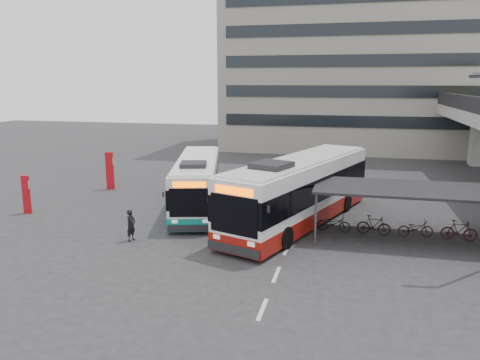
# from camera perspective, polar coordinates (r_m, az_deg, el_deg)

# --- Properties ---
(ground) EXTENTS (120.00, 120.00, 0.00)m
(ground) POSITION_cam_1_polar(r_m,az_deg,el_deg) (22.40, -0.72, -7.91)
(ground) COLOR #28282B
(ground) RESTS_ON ground
(bike_shelter) EXTENTS (10.00, 4.00, 2.54)m
(bike_shelter) POSITION_cam_1_polar(r_m,az_deg,el_deg) (24.44, 20.86, -3.28)
(bike_shelter) COLOR #595B60
(bike_shelter) RESTS_ON ground
(office_block) EXTENTS (30.00, 15.00, 25.00)m
(office_block) POSITION_cam_1_polar(r_m,az_deg,el_deg) (56.64, 14.83, 16.53)
(office_block) COLOR gray
(office_block) RESTS_ON ground
(road_markings) EXTENTS (0.15, 7.60, 0.01)m
(road_markings) POSITION_cam_1_polar(r_m,az_deg,el_deg) (19.20, 4.45, -11.42)
(road_markings) COLOR beige
(road_markings) RESTS_ON ground
(bus_main) EXTENTS (7.02, 13.10, 3.82)m
(bus_main) POSITION_cam_1_polar(r_m,az_deg,el_deg) (25.55, 7.33, -1.35)
(bus_main) COLOR white
(bus_main) RESTS_ON ground
(bus_teal) EXTENTS (5.10, 11.27, 3.26)m
(bus_teal) POSITION_cam_1_polar(r_m,az_deg,el_deg) (28.76, -5.23, -0.34)
(bus_teal) COLOR white
(bus_teal) RESTS_ON ground
(pedestrian) EXTENTS (0.48, 0.63, 1.55)m
(pedestrian) POSITION_cam_1_polar(r_m,az_deg,el_deg) (23.33, -13.15, -5.41)
(pedestrian) COLOR black
(pedestrian) RESTS_ON ground
(sign_totem_mid) EXTENTS (0.49, 0.16, 2.27)m
(sign_totem_mid) POSITION_cam_1_polar(r_m,az_deg,el_deg) (30.01, -24.62, -1.54)
(sign_totem_mid) COLOR #B00A14
(sign_totem_mid) RESTS_ON ground
(sign_totem_north) EXTENTS (0.58, 0.20, 2.70)m
(sign_totem_north) POSITION_cam_1_polar(r_m,az_deg,el_deg) (34.61, -15.59, 1.16)
(sign_totem_north) COLOR #B00A14
(sign_totem_north) RESTS_ON ground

